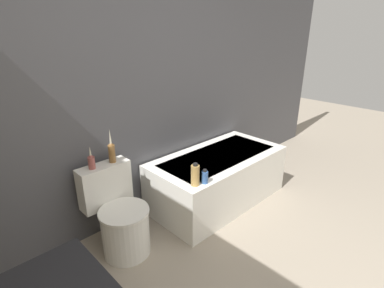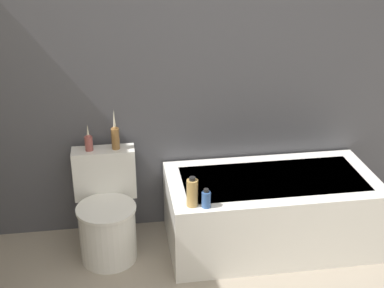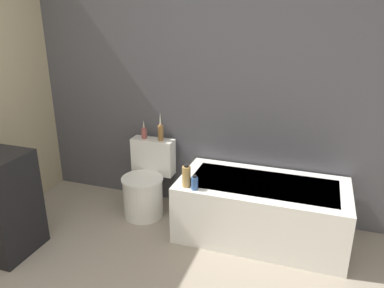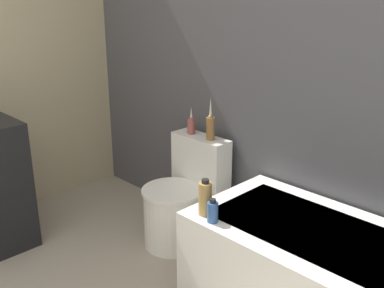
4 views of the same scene
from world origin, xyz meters
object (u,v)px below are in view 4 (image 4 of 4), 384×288
at_px(bathtub, 330,283).
at_px(vase_gold, 191,125).
at_px(toilet, 181,201).
at_px(shampoo_bottle_tall, 205,198).
at_px(shampoo_bottle_short, 213,212).
at_px(vase_silver, 210,126).

height_order(bathtub, vase_gold, vase_gold).
relative_size(toilet, shampoo_bottle_tall, 3.55).
xyz_separation_m(bathtub, toilet, (-1.13, 0.06, 0.03)).
height_order(vase_gold, shampoo_bottle_short, vase_gold).
xyz_separation_m(vase_silver, shampoo_bottle_short, (0.53, -0.54, -0.22)).
height_order(vase_gold, shampoo_bottle_tall, vase_gold).
xyz_separation_m(bathtub, vase_gold, (-1.22, 0.25, 0.50)).
distance_m(bathtub, shampoo_bottle_tall, 0.74).
distance_m(bathtub, vase_silver, 1.20).
height_order(toilet, vase_silver, vase_silver).
bearing_deg(bathtub, shampoo_bottle_short, -149.90).
distance_m(vase_silver, shampoo_bottle_tall, 0.71).
bearing_deg(vase_silver, shampoo_bottle_short, -45.71).
xyz_separation_m(vase_silver, shampoo_bottle_tall, (0.45, -0.51, -0.19)).
distance_m(bathtub, shampoo_bottle_short, 0.67).
bearing_deg(shampoo_bottle_short, bathtub, 30.10).
xyz_separation_m(bathtub, shampoo_bottle_tall, (-0.59, -0.27, 0.35)).
bearing_deg(toilet, shampoo_bottle_tall, -31.34).
bearing_deg(toilet, vase_gold, 115.57).
relative_size(toilet, vase_gold, 3.73).
xyz_separation_m(toilet, vase_gold, (-0.09, 0.19, 0.47)).
bearing_deg(vase_silver, vase_gold, 179.45).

